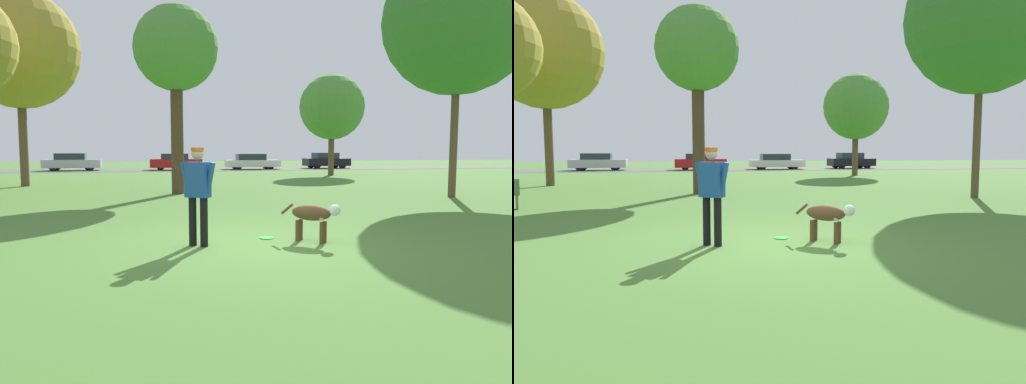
# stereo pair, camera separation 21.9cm
# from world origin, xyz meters

# --- Properties ---
(ground_plane) EXTENTS (120.00, 120.00, 0.00)m
(ground_plane) POSITION_xyz_m (0.00, 0.00, 0.00)
(ground_plane) COLOR #4C7A33
(far_road_strip) EXTENTS (120.00, 6.00, 0.01)m
(far_road_strip) POSITION_xyz_m (0.00, 30.65, 0.01)
(far_road_strip) COLOR #5B5B59
(far_road_strip) RESTS_ON ground_plane
(person) EXTENTS (0.59, 0.47, 1.66)m
(person) POSITION_xyz_m (-0.77, 0.02, 0.98)
(person) COLOR black
(person) RESTS_ON ground_plane
(dog) EXTENTS (0.91, 0.86, 0.69)m
(dog) POSITION_xyz_m (1.24, -0.09, 0.49)
(dog) COLOR brown
(dog) RESTS_ON ground_plane
(frisbee) EXTENTS (0.26, 0.26, 0.02)m
(frisbee) POSITION_xyz_m (0.51, 0.42, 0.01)
(frisbee) COLOR #33D838
(frisbee) RESTS_ON ground_plane
(tree_near_right) EXTENTS (5.01, 5.01, 8.48)m
(tree_near_right) POSITION_xyz_m (8.59, 6.20, 5.97)
(tree_near_right) COLOR brown
(tree_near_right) RESTS_ON ground_plane
(tree_mid_center) EXTENTS (3.06, 3.06, 6.83)m
(tree_mid_center) POSITION_xyz_m (-0.57, 9.52, 5.20)
(tree_mid_center) COLOR #4C3826
(tree_mid_center) RESTS_ON ground_plane
(tree_far_left) EXTENTS (5.14, 5.14, 8.58)m
(tree_far_left) POSITION_xyz_m (-7.06, 14.66, 6.00)
(tree_far_left) COLOR brown
(tree_far_left) RESTS_ON ground_plane
(tree_far_right) EXTENTS (4.16, 4.16, 6.46)m
(tree_far_right) POSITION_xyz_m (9.84, 20.17, 4.36)
(tree_far_right) COLOR brown
(tree_far_right) RESTS_ON ground_plane
(parked_car_silver) EXTENTS (4.39, 1.89, 1.38)m
(parked_car_silver) POSITION_xyz_m (-7.67, 31.05, 0.68)
(parked_car_silver) COLOR #B7B7BC
(parked_car_silver) RESTS_ON ground_plane
(parked_car_red) EXTENTS (4.22, 1.77, 1.34)m
(parked_car_red) POSITION_xyz_m (0.44, 30.44, 0.66)
(parked_car_red) COLOR red
(parked_car_red) RESTS_ON ground_plane
(parked_car_white) EXTENTS (4.59, 1.78, 1.31)m
(parked_car_white) POSITION_xyz_m (6.84, 30.36, 0.65)
(parked_car_white) COLOR white
(parked_car_white) RESTS_ON ground_plane
(parked_car_black) EXTENTS (4.01, 1.86, 1.40)m
(parked_car_black) POSITION_xyz_m (13.79, 30.96, 0.69)
(parked_car_black) COLOR black
(parked_car_black) RESTS_ON ground_plane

